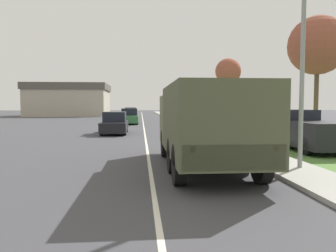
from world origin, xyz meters
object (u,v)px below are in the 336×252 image
car_nearest_ahead (115,124)px  car_third_ahead (130,114)px  pickup_truck (304,130)px  car_second_ahead (130,117)px  lamp_post (298,21)px  military_truck (205,122)px

car_nearest_ahead → car_third_ahead: 26.30m
pickup_truck → car_nearest_ahead: bearing=136.0°
car_third_ahead → car_second_ahead: bearing=-88.7°
pickup_truck → lamp_post: size_ratio=0.68×
car_third_ahead → car_nearest_ahead: bearing=-90.8°
car_nearest_ahead → lamp_post: bearing=-64.6°
car_nearest_ahead → lamp_post: lamp_post is taller
military_truck → pickup_truck: size_ratio=1.36×
military_truck → car_third_ahead: bearing=95.2°
pickup_truck → lamp_post: lamp_post is taller
pickup_truck → military_truck: bearing=-143.0°
car_nearest_ahead → car_second_ahead: bearing=86.8°
pickup_truck → lamp_post: 6.86m
car_second_ahead → car_third_ahead: car_second_ahead is taller
military_truck → lamp_post: lamp_post is taller
car_nearest_ahead → pickup_truck: size_ratio=0.87×
car_second_ahead → pickup_truck: pickup_truck is taller
military_truck → car_second_ahead: military_truck is taller
car_second_ahead → military_truck: bearing=-82.7°
car_third_ahead → lamp_post: bearing=-81.0°
car_nearest_ahead → car_third_ahead: (0.35, 26.29, 0.04)m
car_nearest_ahead → lamp_post: size_ratio=0.59×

